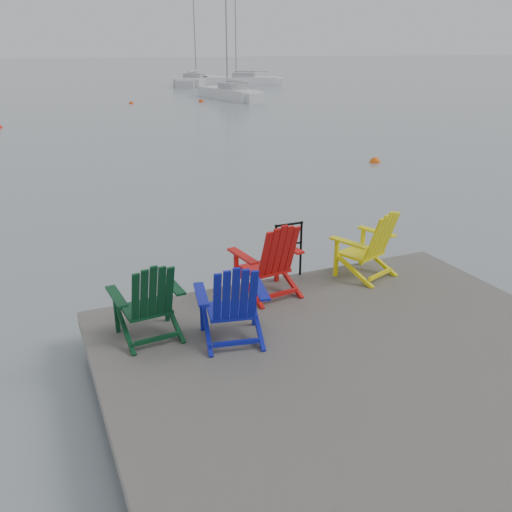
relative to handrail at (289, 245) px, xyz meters
name	(u,v)px	position (x,y,z in m)	size (l,w,h in m)	color
ground	(358,390)	(-0.25, -2.45, -1.04)	(400.00, 400.00, 0.00)	gray
dock	(360,365)	(-0.25, -2.45, -0.69)	(6.00, 5.00, 1.40)	#302E2B
handrail	(289,245)	(0.00, 0.00, 0.00)	(0.48, 0.04, 0.90)	black
chair_green	(149,300)	(-2.46, -1.05, -0.01)	(0.89, 0.83, 1.06)	#09351A
chair_blue	(232,301)	(-1.54, -1.54, 0.01)	(0.98, 0.93, 1.09)	#0F179C
chair_red	(270,259)	(-0.55, -0.50, 0.03)	(0.99, 0.93, 1.14)	red
chair_yellow	(369,243)	(1.17, -0.49, 0.02)	(1.06, 1.02, 1.11)	yellow
sailboat_near	(230,94)	(12.17, 34.48, -0.69)	(2.91, 7.51, 10.24)	silver
sailboat_mid	(195,81)	(14.91, 52.16, -0.69)	(7.10, 10.10, 13.68)	silver
sailboat_far	(240,81)	(19.33, 50.08, -0.69)	(8.19, 5.30, 11.17)	white
buoy_a	(375,162)	(8.09, 9.09, -1.04)	(0.38, 0.38, 0.38)	#F15B0E
buoy_c	(201,102)	(9.40, 33.32, -1.04)	(0.40, 0.40, 0.40)	#E2420D
buoy_d	(131,104)	(4.30, 34.09, -1.04)	(0.33, 0.33, 0.33)	#E4450D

